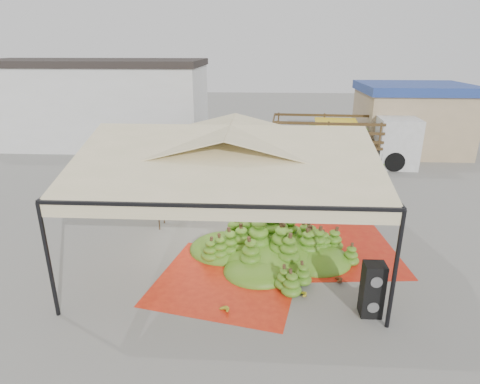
# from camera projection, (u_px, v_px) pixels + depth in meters

# --- Properties ---
(ground) EXTENTS (90.00, 90.00, 0.00)m
(ground) POSITION_uv_depth(u_px,v_px,m) (232.00, 244.00, 13.46)
(ground) COLOR slate
(ground) RESTS_ON ground
(canopy_tent) EXTENTS (8.10, 8.10, 4.00)m
(canopy_tent) POSITION_uv_depth(u_px,v_px,m) (231.00, 148.00, 12.32)
(canopy_tent) COLOR black
(canopy_tent) RESTS_ON ground
(building_white) EXTENTS (14.30, 6.30, 5.40)m
(building_white) POSITION_uv_depth(u_px,v_px,m) (95.00, 103.00, 26.17)
(building_white) COLOR silver
(building_white) RESTS_ON ground
(building_tan) EXTENTS (6.30, 5.30, 4.10)m
(building_tan) POSITION_uv_depth(u_px,v_px,m) (411.00, 118.00, 24.39)
(building_tan) COLOR tan
(building_tan) RESTS_ON ground
(tarp_left) EXTENTS (4.52, 4.38, 0.01)m
(tarp_left) POSITION_uv_depth(u_px,v_px,m) (227.00, 280.00, 11.38)
(tarp_left) COLOR red
(tarp_left) RESTS_ON ground
(tarp_right) EXTENTS (4.81, 5.02, 0.01)m
(tarp_right) POSITION_uv_depth(u_px,v_px,m) (322.00, 243.00, 13.46)
(tarp_right) COLOR red
(tarp_right) RESTS_ON ground
(banana_heap) EXTENTS (5.35, 4.41, 1.14)m
(banana_heap) POSITION_uv_depth(u_px,v_px,m) (272.00, 240.00, 12.48)
(banana_heap) COLOR #4B7D1A
(banana_heap) RESTS_ON ground
(hand_yellow_a) EXTENTS (0.44, 0.38, 0.18)m
(hand_yellow_a) POSITION_uv_depth(u_px,v_px,m) (301.00, 294.00, 10.61)
(hand_yellow_a) COLOR #AD9F22
(hand_yellow_a) RESTS_ON ground
(hand_yellow_b) EXTENTS (0.53, 0.53, 0.19)m
(hand_yellow_b) POSITION_uv_depth(u_px,v_px,m) (223.00, 310.00, 9.96)
(hand_yellow_b) COLOR #AC9822
(hand_yellow_b) RESTS_ON ground
(hand_red_a) EXTENTS (0.52, 0.47, 0.19)m
(hand_red_a) POSITION_uv_depth(u_px,v_px,m) (360.00, 287.00, 10.87)
(hand_red_a) COLOR #571A13
(hand_red_a) RESTS_ON ground
(hand_red_b) EXTENTS (0.49, 0.41, 0.22)m
(hand_red_b) POSITION_uv_depth(u_px,v_px,m) (336.00, 279.00, 11.24)
(hand_red_b) COLOR #5C3015
(hand_red_b) RESTS_ON ground
(hand_green) EXTENTS (0.42, 0.36, 0.17)m
(hand_green) POSITION_uv_depth(u_px,v_px,m) (274.00, 261.00, 12.19)
(hand_green) COLOR #40851B
(hand_green) RESTS_ON ground
(hanging_bunches) EXTENTS (4.74, 0.24, 0.20)m
(hanging_bunches) POSITION_uv_depth(u_px,v_px,m) (311.00, 164.00, 13.03)
(hanging_bunches) COLOR #387718
(hanging_bunches) RESTS_ON ground
(speaker_stack) EXTENTS (0.52, 0.45, 1.41)m
(speaker_stack) POSITION_uv_depth(u_px,v_px,m) (372.00, 290.00, 9.71)
(speaker_stack) COLOR black
(speaker_stack) RESTS_ON ground
(banana_leaves) EXTENTS (0.96, 1.36, 3.70)m
(banana_leaves) POSITION_uv_depth(u_px,v_px,m) (156.00, 226.00, 14.72)
(banana_leaves) COLOR #317C21
(banana_leaves) RESTS_ON ground
(vendor) EXTENTS (0.77, 0.62, 1.83)m
(vendor) POSITION_uv_depth(u_px,v_px,m) (214.00, 184.00, 16.40)
(vendor) COLOR gray
(vendor) RESTS_ON ground
(truck_left) EXTENTS (6.76, 2.76, 2.26)m
(truck_left) POSITION_uv_depth(u_px,v_px,m) (222.00, 147.00, 20.29)
(truck_left) COLOR #452617
(truck_left) RESTS_ON ground
(truck_right) EXTENTS (7.80, 3.07, 2.63)m
(truck_right) POSITION_uv_depth(u_px,v_px,m) (349.00, 135.00, 21.94)
(truck_right) COLOR #4C3619
(truck_right) RESTS_ON ground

